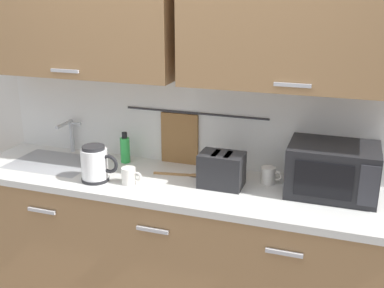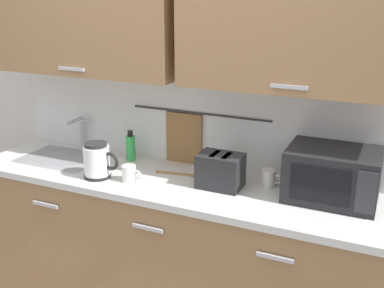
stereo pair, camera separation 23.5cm
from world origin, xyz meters
name	(u,v)px [view 1 (the left image)]	position (x,y,z in m)	size (l,w,h in m)	color
counter_unit	(173,248)	(-0.01, 0.30, 0.46)	(2.53, 0.64, 0.90)	#997047
back_wall_assembly	(187,66)	(0.00, 0.53, 1.52)	(3.70, 0.41, 2.50)	silver
sink_faucet	(70,132)	(-0.82, 0.53, 1.04)	(0.09, 0.17, 0.22)	#B2B5BA
microwave	(332,170)	(0.86, 0.41, 1.04)	(0.46, 0.35, 0.27)	black
electric_kettle	(95,164)	(-0.42, 0.15, 1.00)	(0.23, 0.16, 0.21)	black
dish_soap_bottle	(125,149)	(-0.39, 0.48, 0.99)	(0.06, 0.06, 0.20)	green
mug_near_sink	(129,176)	(-0.22, 0.17, 0.95)	(0.12, 0.08, 0.09)	silver
toaster	(222,170)	(0.28, 0.31, 1.00)	(0.26, 0.17, 0.19)	#232326
mug_by_kettle	(269,175)	(0.52, 0.43, 0.95)	(0.12, 0.08, 0.09)	silver
wooden_spoon	(182,175)	(0.02, 0.38, 0.91)	(0.28, 0.07, 0.01)	#9E7042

